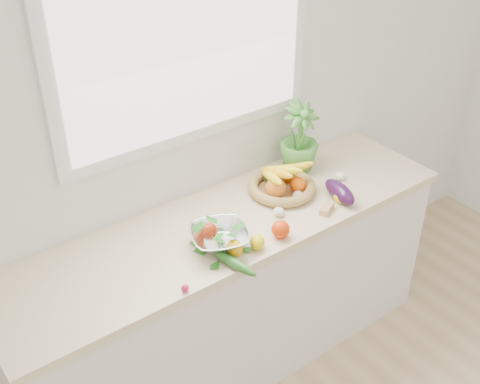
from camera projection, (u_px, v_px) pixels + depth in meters
back_wall at (189, 109)px, 2.72m from camera, size 4.50×0.02×2.70m
counter_cabinet at (230, 297)px, 3.02m from camera, size 2.20×0.58×0.86m
countertop at (229, 224)px, 2.77m from camera, size 2.24×0.62×0.04m
window_frame at (186, 22)px, 2.49m from camera, size 1.30×0.03×1.10m
window_pane at (189, 23)px, 2.48m from camera, size 1.18×0.01×0.98m
orange_loose at (281, 229)px, 2.64m from camera, size 0.11×0.11×0.08m
lemon_a at (235, 248)px, 2.54m from camera, size 0.08×0.09×0.07m
lemon_b at (257, 242)px, 2.58m from camera, size 0.10×0.10×0.06m
lemon_c at (342, 197)px, 2.87m from camera, size 0.10×0.11×0.07m
apple at (209, 231)px, 2.64m from camera, size 0.09×0.09×0.07m
ginger at (327, 209)px, 2.82m from camera, size 0.10×0.08×0.03m
garlic_a at (279, 212)px, 2.78m from camera, size 0.07×0.07×0.04m
garlic_b at (340, 176)px, 3.05m from camera, size 0.06×0.06×0.04m
garlic_c at (298, 196)px, 2.89m from camera, size 0.06×0.06×0.05m
eggplant at (340, 192)px, 2.89m from camera, size 0.12×0.23×0.09m
cucumber at (234, 263)px, 2.47m from camera, size 0.09×0.25×0.04m
radish at (185, 288)px, 2.36m from camera, size 0.03×0.03×0.03m
potted_herb at (299, 137)px, 3.05m from camera, size 0.22×0.22×0.36m
fruit_basket at (281, 183)px, 2.94m from camera, size 0.44×0.44×0.18m
colander_with_spinach at (219, 234)px, 2.57m from camera, size 0.33×0.33×0.13m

